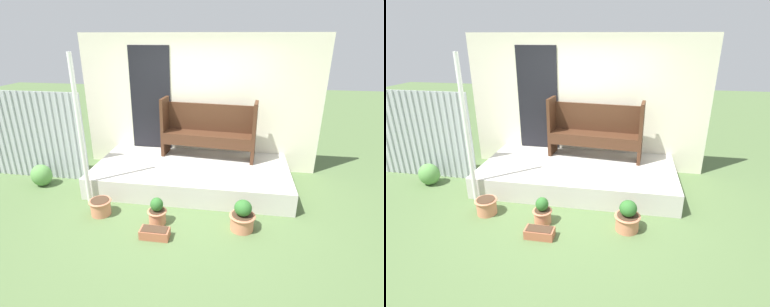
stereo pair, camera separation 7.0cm
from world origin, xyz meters
The scene contains 11 objects.
ground_plane centered at (0.00, 0.00, 0.00)m, with size 24.00×24.00×0.00m, color #516B3D.
porch_slab centered at (0.02, 0.83, 0.19)m, with size 3.43×1.67×0.37m.
house_wall centered at (-0.02, 1.69, 1.30)m, with size 4.63×0.08×2.60m.
fence_corrugated centered at (-3.14, 0.71, 0.82)m, with size 2.46×0.05×1.64m.
support_post centered at (-1.51, -0.07, 1.17)m, with size 0.07×0.07×2.34m.
bench centered at (0.27, 1.33, 0.94)m, with size 1.77×0.56×1.10m.
flower_pot_left centered at (-1.18, -0.36, 0.13)m, with size 0.34×0.34×0.25m.
flower_pot_middle centered at (-0.27, -0.45, 0.18)m, with size 0.28×0.28×0.41m.
flower_pot_right centered at (0.94, -0.41, 0.20)m, with size 0.37×0.37×0.46m.
planter_box_rect centered at (-0.22, -0.79, 0.07)m, with size 0.40×0.19×0.14m.
shrub_by_fence centered at (-2.64, 0.38, 0.20)m, with size 0.37×0.33×0.40m.
Camera 1 is at (0.80, -4.01, 2.54)m, focal length 28.00 mm.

